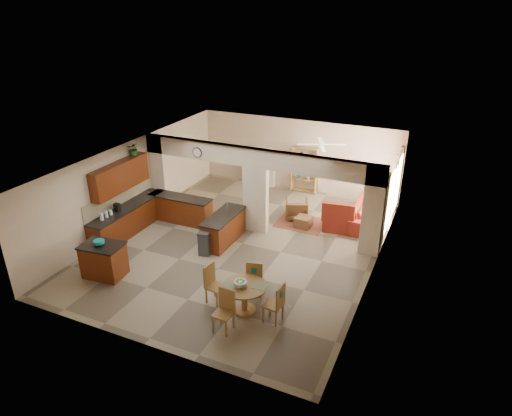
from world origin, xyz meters
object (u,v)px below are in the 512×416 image
at_px(dining_table, 245,294).
at_px(sofa, 370,212).
at_px(armchair, 297,209).
at_px(kitchen_island, 104,260).

relative_size(dining_table, sofa, 0.41).
height_order(dining_table, armchair, dining_table).
height_order(sofa, armchair, sofa).
relative_size(kitchen_island, dining_table, 1.11).
xyz_separation_m(kitchen_island, sofa, (5.96, 6.27, -0.10)).
height_order(kitchen_island, armchair, kitchen_island).
distance_m(kitchen_island, armchair, 6.64).
bearing_deg(armchair, dining_table, 73.97).
distance_m(kitchen_island, sofa, 8.65).
bearing_deg(dining_table, sofa, 73.78).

